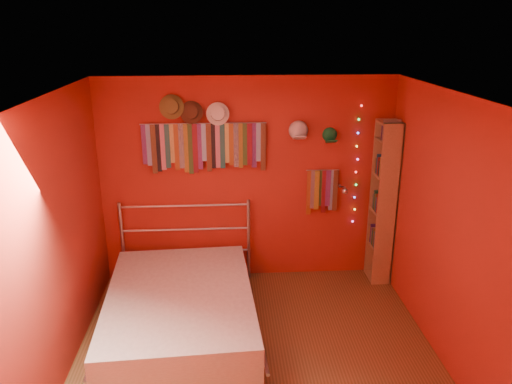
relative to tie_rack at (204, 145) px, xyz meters
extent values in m
plane|color=brown|center=(0.51, -1.68, -1.71)|extent=(3.50, 3.50, 0.00)
cube|color=maroon|center=(0.51, 0.07, -0.46)|extent=(3.50, 0.02, 2.50)
cube|color=maroon|center=(2.26, -1.68, -0.46)|extent=(0.02, 3.50, 2.50)
cube|color=maroon|center=(-1.24, -1.68, -0.46)|extent=(0.02, 3.50, 2.50)
cube|color=white|center=(0.51, -1.68, 0.79)|extent=(3.50, 3.50, 0.02)
cylinder|color=#B5B5BA|center=(0.00, 0.02, 0.25)|extent=(1.45, 0.01, 0.01)
cube|color=#531A69|center=(-0.68, 0.01, 0.02)|extent=(0.06, 0.01, 0.47)
cube|color=#6D87C2|center=(-0.63, 0.00, 0.01)|extent=(0.06, 0.01, 0.48)
cube|color=#4F331A|center=(-0.58, -0.01, -0.04)|extent=(0.06, 0.01, 0.58)
cube|color=black|center=(-0.52, 0.01, -0.03)|extent=(0.06, 0.01, 0.56)
cube|color=#BD5E7C|center=(-0.47, 0.00, -0.02)|extent=(0.06, 0.01, 0.54)
cube|color=#195A58|center=(-0.42, -0.01, -0.01)|extent=(0.06, 0.01, 0.51)
cube|color=#AC9545|center=(-0.37, 0.01, 0.02)|extent=(0.06, 0.01, 0.46)
cube|color=brown|center=(-0.31, 0.00, -0.02)|extent=(0.06, 0.01, 0.54)
cube|color=navy|center=(-0.26, -0.01, -0.01)|extent=(0.06, 0.01, 0.52)
cube|color=brown|center=(-0.21, 0.01, -0.04)|extent=(0.06, 0.01, 0.58)
cube|color=#20491D|center=(-0.15, 0.00, -0.05)|extent=(0.06, 0.01, 0.59)
cube|color=maroon|center=(-0.10, -0.01, -0.04)|extent=(0.06, 0.01, 0.58)
cube|color=#531A69|center=(-0.05, 0.01, -0.02)|extent=(0.06, 0.01, 0.54)
cube|color=#76A7D3|center=(0.00, 0.00, 0.03)|extent=(0.06, 0.01, 0.44)
cube|color=#52311B|center=(0.06, -0.01, -0.03)|extent=(0.06, 0.01, 0.57)
cube|color=black|center=(0.11, 0.01, -0.01)|extent=(0.06, 0.01, 0.53)
cube|color=#B35973|center=(0.16, 0.00, -0.01)|extent=(0.06, 0.01, 0.52)
cube|color=#1A5E53|center=(0.21, -0.01, -0.01)|extent=(0.06, 0.01, 0.53)
cube|color=#CEBB52|center=(0.27, 0.01, 0.02)|extent=(0.06, 0.01, 0.47)
cube|color=brown|center=(0.32, 0.00, 0.00)|extent=(0.06, 0.01, 0.50)
cube|color=#151251|center=(0.37, -0.01, -0.01)|extent=(0.06, 0.01, 0.52)
cube|color=brown|center=(0.43, 0.01, -0.01)|extent=(0.06, 0.01, 0.53)
cube|color=#2B4C1E|center=(0.48, 0.00, 0.00)|extent=(0.06, 0.01, 0.50)
cube|color=maroon|center=(0.53, -0.01, 0.00)|extent=(0.06, 0.01, 0.50)
cube|color=#3B175F|center=(0.58, 0.01, -0.01)|extent=(0.06, 0.01, 0.53)
cube|color=#6A99BC|center=(0.64, 0.00, 0.03)|extent=(0.06, 0.01, 0.45)
cube|color=#472717|center=(0.69, -0.01, -0.03)|extent=(0.06, 0.01, 0.57)
cylinder|color=#B5B5BA|center=(1.41, 0.02, -0.33)|extent=(0.40, 0.01, 0.01)
cube|color=brown|center=(1.25, 0.01, -0.61)|extent=(0.06, 0.01, 0.56)
cube|color=#181354|center=(1.30, 0.00, -0.57)|extent=(0.06, 0.01, 0.48)
cube|color=olive|center=(1.34, -0.01, -0.58)|extent=(0.06, 0.01, 0.49)
cube|color=#26481C|center=(1.39, 0.01, -0.56)|extent=(0.06, 0.01, 0.45)
cube|color=maroon|center=(1.43, 0.00, -0.60)|extent=(0.06, 0.01, 0.54)
cube|color=#541967|center=(1.48, -0.01, -0.56)|extent=(0.06, 0.01, 0.45)
cube|color=#71A7C9|center=(1.53, 0.01, -0.59)|extent=(0.06, 0.01, 0.51)
cube|color=#472817|center=(1.57, 0.00, -0.59)|extent=(0.06, 0.01, 0.52)
cylinder|color=olive|center=(-0.35, 0.01, 0.45)|extent=(0.28, 0.07, 0.28)
cylinder|color=olive|center=(-0.35, -0.04, 0.46)|extent=(0.16, 0.14, 0.18)
cylinder|color=#332314|center=(-0.35, -0.02, 0.45)|extent=(0.17, 0.06, 0.17)
cylinder|color=#492B1A|center=(-0.13, 0.01, 0.38)|extent=(0.26, 0.06, 0.26)
cylinder|color=#492B1A|center=(-0.13, -0.04, 0.39)|extent=(0.15, 0.13, 0.17)
cylinder|color=black|center=(-0.13, -0.02, 0.39)|extent=(0.16, 0.05, 0.16)
cylinder|color=white|center=(0.17, 0.01, 0.36)|extent=(0.26, 0.07, 0.26)
cylinder|color=white|center=(0.17, -0.04, 0.37)|extent=(0.15, 0.13, 0.17)
cylinder|color=black|center=(0.17, -0.02, 0.37)|extent=(0.16, 0.05, 0.16)
ellipsoid|color=silver|center=(1.10, 0.02, 0.16)|extent=(0.20, 0.15, 0.20)
cube|color=silver|center=(1.10, -0.11, 0.10)|extent=(0.15, 0.11, 0.06)
ellipsoid|color=#1A7537|center=(1.47, 0.02, 0.10)|extent=(0.18, 0.13, 0.18)
cube|color=#1A7537|center=(1.47, -0.09, 0.05)|extent=(0.13, 0.09, 0.05)
sphere|color=#FF3333|center=(1.83, 0.03, 0.44)|extent=(0.02, 0.02, 0.02)
sphere|color=#33FF4C|center=(1.81, 0.03, 0.27)|extent=(0.02, 0.02, 0.02)
sphere|color=#4C66FF|center=(1.81, 0.03, 0.11)|extent=(0.02, 0.02, 0.02)
sphere|color=yellow|center=(1.81, 0.03, -0.05)|extent=(0.02, 0.02, 0.02)
sphere|color=#FF4CCC|center=(1.83, 0.03, -0.21)|extent=(0.02, 0.02, 0.02)
sphere|color=#FF3333|center=(1.82, 0.03, -0.37)|extent=(0.02, 0.02, 0.02)
sphere|color=#33FF4C|center=(1.83, 0.03, -0.53)|extent=(0.02, 0.02, 0.02)
sphere|color=#4C66FF|center=(1.82, 0.03, -0.69)|extent=(0.02, 0.02, 0.02)
sphere|color=yellow|center=(1.83, 0.03, -0.85)|extent=(0.02, 0.02, 0.02)
sphere|color=#FF4CCC|center=(1.82, 0.03, -1.01)|extent=(0.02, 0.02, 0.02)
cylinder|color=#B5B5BA|center=(1.64, 0.05, -0.54)|extent=(0.04, 0.03, 0.04)
cylinder|color=#B5B5BA|center=(1.64, -0.08, -0.51)|extent=(0.01, 0.27, 0.08)
sphere|color=white|center=(1.64, -0.22, -0.52)|extent=(0.07, 0.07, 0.07)
cube|color=olive|center=(2.13, -0.31, -0.71)|extent=(0.24, 0.02, 2.00)
cube|color=olive|center=(2.13, 0.01, -0.71)|extent=(0.24, 0.02, 2.00)
cube|color=olive|center=(2.24, -0.15, -0.71)|extent=(0.02, 0.34, 2.00)
cube|color=olive|center=(2.13, -0.15, -1.69)|extent=(0.24, 0.32, 0.02)
cube|color=olive|center=(2.13, -0.15, -1.26)|extent=(0.24, 0.32, 0.02)
cube|color=olive|center=(2.13, -0.15, -0.81)|extent=(0.24, 0.32, 0.02)
cube|color=olive|center=(2.13, -0.15, -0.36)|extent=(0.24, 0.32, 0.02)
cube|color=olive|center=(2.13, -0.15, 0.07)|extent=(0.24, 0.32, 0.02)
cube|color=olive|center=(2.13, -0.15, 0.27)|extent=(0.24, 0.32, 0.02)
cylinder|color=#B5B5BA|center=(-1.02, -0.03, -1.19)|extent=(0.04, 0.04, 1.04)
cylinder|color=#B5B5BA|center=(0.51, -0.03, -1.19)|extent=(0.04, 0.04, 1.04)
cylinder|color=#B5B5BA|center=(-0.26, -0.03, -1.33)|extent=(1.53, 0.03, 0.03)
cylinder|color=#B5B5BA|center=(-0.26, -0.03, -1.03)|extent=(1.53, 0.03, 0.03)
cylinder|color=#B5B5BA|center=(-0.26, -0.03, -0.73)|extent=(1.53, 0.03, 0.03)
cube|color=beige|center=(-0.26, -1.13, -1.48)|extent=(1.58, 2.16, 0.42)
cylinder|color=#B5B5BA|center=(-1.02, -1.13, -1.50)|extent=(0.14, 2.08, 0.04)
cylinder|color=#B5B5BA|center=(0.51, -1.13, -1.50)|extent=(0.14, 2.08, 0.04)
camera|label=1|loc=(0.23, -5.66, 1.35)|focal=35.00mm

